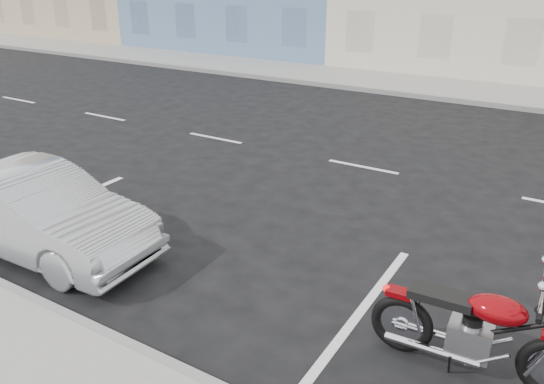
{
  "coord_description": "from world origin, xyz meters",
  "views": [
    {
      "loc": [
        1.94,
        -10.23,
        4.01
      ],
      "look_at": [
        -1.98,
        -3.81,
        0.8
      ],
      "focal_mm": 35.0,
      "sensor_mm": 36.0,
      "label": 1
    }
  ],
  "objects": [
    {
      "name": "ground",
      "position": [
        0.0,
        0.0,
        0.0
      ],
      "size": [
        120.0,
        120.0,
        0.0
      ],
      "primitive_type": "plane",
      "color": "black",
      "rests_on": "ground"
    },
    {
      "name": "sidewalk_far",
      "position": [
        -5.0,
        8.7,
        0.07
      ],
      "size": [
        80.0,
        3.4,
        0.15
      ],
      "primitive_type": "cube",
      "color": "gray",
      "rests_on": "ground"
    },
    {
      "name": "curb_far",
      "position": [
        -5.0,
        7.0,
        0.08
      ],
      "size": [
        80.0,
        0.12,
        0.16
      ],
      "primitive_type": "cube",
      "color": "gray",
      "rests_on": "ground"
    },
    {
      "name": "sedan_silver",
      "position": [
        -4.77,
        -5.98,
        0.64
      ],
      "size": [
        3.95,
        1.5,
        1.29
      ],
      "primitive_type": "imported",
      "rotation": [
        0.0,
        0.0,
        1.61
      ],
      "color": "#ACAFB4",
      "rests_on": "ground"
    }
  ]
}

